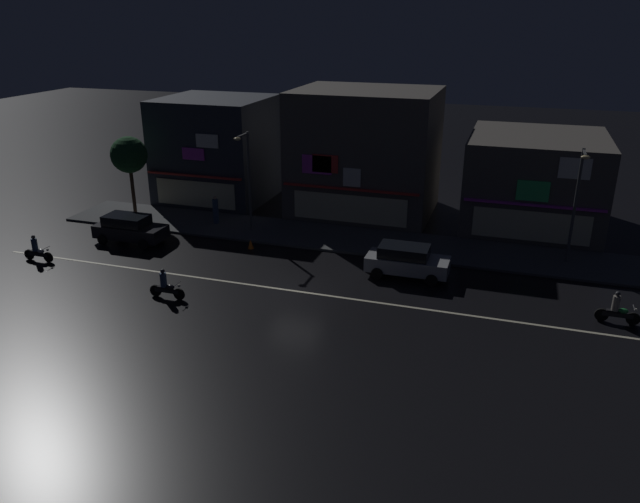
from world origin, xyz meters
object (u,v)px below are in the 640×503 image
(parked_car_near_kerb, at_px, (130,228))
(traffic_cone, at_px, (251,244))
(motorcycle_opposite_lane, at_px, (37,250))
(motorcycle_following, at_px, (166,286))
(streetlamp_mid, at_px, (577,197))
(motorcycle_lead, at_px, (617,310))
(pedestrian_on_sidewalk, at_px, (216,211))
(parked_car_trailing, at_px, (407,260))
(streetlamp_west, at_px, (247,173))

(parked_car_near_kerb, xyz_separation_m, traffic_cone, (7.37, 1.23, -0.59))
(motorcycle_opposite_lane, bearing_deg, motorcycle_following, 167.68)
(streetlamp_mid, height_order, motorcycle_lead, streetlamp_mid)
(pedestrian_on_sidewalk, bearing_deg, parked_car_near_kerb, -123.24)
(streetlamp_mid, relative_size, motorcycle_opposite_lane, 3.33)
(motorcycle_lead, bearing_deg, motorcycle_opposite_lane, -176.44)
(parked_car_trailing, distance_m, motorcycle_following, 12.34)
(streetlamp_west, xyz_separation_m, traffic_cone, (1.15, -2.45, -3.59))
(motorcycle_following, height_order, traffic_cone, motorcycle_following)
(streetlamp_west, bearing_deg, streetlamp_mid, 1.70)
(parked_car_trailing, bearing_deg, traffic_cone, 173.16)
(streetlamp_west, bearing_deg, motorcycle_lead, -16.00)
(streetlamp_west, bearing_deg, motorcycle_opposite_lane, -139.86)
(streetlamp_mid, xyz_separation_m, motorcycle_opposite_lane, (-28.13, -8.47, -3.29))
(pedestrian_on_sidewalk, distance_m, parked_car_near_kerb, 5.65)
(parked_car_trailing, relative_size, motorcycle_lead, 2.26)
(pedestrian_on_sidewalk, bearing_deg, motorcycle_following, -70.72)
(pedestrian_on_sidewalk, xyz_separation_m, motorcycle_lead, (23.26, -6.66, -0.35))
(parked_car_near_kerb, relative_size, parked_car_trailing, 1.00)
(motorcycle_opposite_lane, bearing_deg, pedestrian_on_sidewalk, -127.88)
(parked_car_near_kerb, xyz_separation_m, parked_car_trailing, (16.82, 0.09, 0.00))
(parked_car_near_kerb, distance_m, parked_car_trailing, 16.82)
(parked_car_near_kerb, height_order, motorcycle_lead, parked_car_near_kerb)
(motorcycle_opposite_lane, bearing_deg, parked_car_near_kerb, -127.12)
(pedestrian_on_sidewalk, bearing_deg, motorcycle_opposite_lane, -122.54)
(motorcycle_following, relative_size, motorcycle_opposite_lane, 1.00)
(streetlamp_west, distance_m, streetlamp_mid, 18.76)
(streetlamp_mid, bearing_deg, traffic_cone, -170.32)
(streetlamp_mid, height_order, parked_car_near_kerb, streetlamp_mid)
(parked_car_near_kerb, relative_size, motorcycle_opposite_lane, 2.26)
(motorcycle_opposite_lane, bearing_deg, motorcycle_lead, -176.55)
(pedestrian_on_sidewalk, relative_size, parked_car_near_kerb, 0.43)
(traffic_cone, bearing_deg, streetlamp_mid, 9.68)
(parked_car_trailing, bearing_deg, parked_car_near_kerb, -179.69)
(motorcycle_opposite_lane, bearing_deg, streetlamp_mid, -163.67)
(streetlamp_west, xyz_separation_m, parked_car_near_kerb, (-6.22, -3.67, -3.00))
(streetlamp_west, bearing_deg, traffic_cone, -64.77)
(streetlamp_west, height_order, motorcycle_following, streetlamp_west)
(streetlamp_mid, xyz_separation_m, motorcycle_lead, (1.78, -6.44, -3.29))
(pedestrian_on_sidewalk, xyz_separation_m, parked_car_near_kerb, (-3.49, -4.44, -0.12))
(parked_car_trailing, xyz_separation_m, traffic_cone, (-9.45, 1.13, -0.59))
(motorcycle_following, bearing_deg, pedestrian_on_sidewalk, -78.59)
(streetlamp_mid, xyz_separation_m, traffic_cone, (-17.60, -3.00, -3.65))
(motorcycle_lead, xyz_separation_m, motorcycle_following, (-20.53, -4.00, 0.00))
(motorcycle_opposite_lane, height_order, traffic_cone, motorcycle_opposite_lane)
(parked_car_near_kerb, bearing_deg, motorcycle_lead, -4.73)
(motorcycle_opposite_lane, bearing_deg, traffic_cone, -153.01)
(streetlamp_west, relative_size, motorcycle_opposite_lane, 3.27)
(streetlamp_mid, relative_size, motorcycle_lead, 3.33)
(pedestrian_on_sidewalk, height_order, motorcycle_opposite_lane, pedestrian_on_sidewalk)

